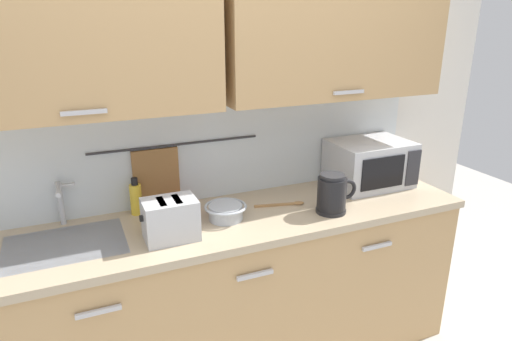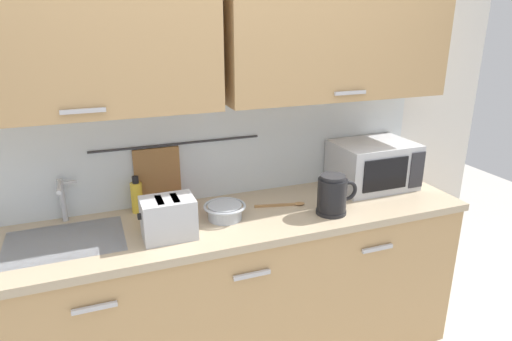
# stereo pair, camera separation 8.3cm
# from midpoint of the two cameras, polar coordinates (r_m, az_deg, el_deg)

# --- Properties ---
(counter_unit) EXTENTS (2.53, 0.64, 0.90)m
(counter_unit) POSITION_cam_midpoint_polar(r_m,az_deg,el_deg) (2.52, -4.20, -15.14)
(counter_unit) COLOR tan
(counter_unit) RESTS_ON ground
(back_wall_assembly) EXTENTS (3.70, 0.41, 2.50)m
(back_wall_assembly) POSITION_cam_midpoint_polar(r_m,az_deg,el_deg) (2.33, -6.53, 10.40)
(back_wall_assembly) COLOR silver
(back_wall_assembly) RESTS_ON ground
(sink_faucet) EXTENTS (0.09, 0.17, 0.22)m
(sink_faucet) POSITION_cam_midpoint_polar(r_m,az_deg,el_deg) (2.35, -24.56, -3.25)
(sink_faucet) COLOR #B2B5BA
(sink_faucet) RESTS_ON counter_unit
(microwave) EXTENTS (0.46, 0.35, 0.27)m
(microwave) POSITION_cam_midpoint_polar(r_m,az_deg,el_deg) (2.75, 13.40, 0.89)
(microwave) COLOR silver
(microwave) RESTS_ON counter_unit
(electric_kettle) EXTENTS (0.23, 0.16, 0.21)m
(electric_kettle) POSITION_cam_midpoint_polar(r_m,az_deg,el_deg) (2.34, 8.70, -2.95)
(electric_kettle) COLOR black
(electric_kettle) RESTS_ON counter_unit
(dish_soap_bottle) EXTENTS (0.06, 0.06, 0.20)m
(dish_soap_bottle) POSITION_cam_midpoint_polar(r_m,az_deg,el_deg) (2.39, -15.99, -3.42)
(dish_soap_bottle) COLOR yellow
(dish_soap_bottle) RESTS_ON counter_unit
(mug_near_sink) EXTENTS (0.12, 0.08, 0.09)m
(mug_near_sink) POSITION_cam_midpoint_polar(r_m,az_deg,el_deg) (2.37, -10.66, -4.18)
(mug_near_sink) COLOR red
(mug_near_sink) RESTS_ON counter_unit
(mixing_bowl) EXTENTS (0.21, 0.21, 0.08)m
(mixing_bowl) POSITION_cam_midpoint_polar(r_m,az_deg,el_deg) (2.26, -4.94, -5.16)
(mixing_bowl) COLOR #A5ADB7
(mixing_bowl) RESTS_ON counter_unit
(toaster) EXTENTS (0.26, 0.17, 0.19)m
(toaster) POSITION_cam_midpoint_polar(r_m,az_deg,el_deg) (2.09, -11.96, -6.09)
(toaster) COLOR #B7BABF
(toaster) RESTS_ON counter_unit
(wooden_spoon) EXTENTS (0.27, 0.09, 0.01)m
(wooden_spoon) POSITION_cam_midpoint_polar(r_m,az_deg,el_deg) (2.43, 2.80, -4.29)
(wooden_spoon) COLOR #9E7042
(wooden_spoon) RESTS_ON counter_unit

